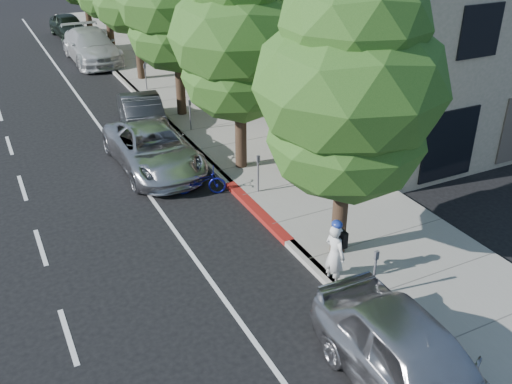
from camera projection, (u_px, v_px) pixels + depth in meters
ground at (272, 228)px, 16.63m from camera, size 120.00×120.00×0.00m
sidewalk at (230, 125)px, 23.83m from camera, size 4.60×56.00×0.15m
curb at (178, 134)px, 22.92m from camera, size 0.30×56.00×0.15m
curb_red_segment at (257, 211)px, 17.39m from camera, size 0.32×4.00×0.15m
street_tree_0 at (350, 89)px, 13.25m from camera, size 4.64×4.64×7.52m
street_tree_1 at (240, 38)px, 18.00m from camera, size 4.54×4.54×7.46m
street_tree_2 at (175, 1)px, 22.63m from camera, size 4.69×4.69×7.81m
cyclist at (335, 255)px, 13.91m from camera, size 0.51×0.68×1.70m
bicycle at (200, 181)px, 18.34m from camera, size 1.77×1.21×0.88m
silver_suv at (153, 149)px, 19.92m from camera, size 2.55×5.38×1.48m
dark_sedan at (143, 115)px, 22.96m from camera, size 2.10×4.55×1.44m
white_pickup at (91, 46)px, 32.60m from camera, size 2.56×6.13×1.77m
dark_suv_far at (68, 26)px, 38.19m from camera, size 2.14×4.57×1.51m
near_car_a at (414, 365)px, 10.66m from camera, size 2.18×5.09×1.71m
pedestrian at (214, 77)px, 26.74m from camera, size 1.05×1.00×1.71m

